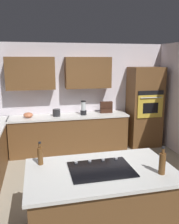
% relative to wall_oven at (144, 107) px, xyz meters
% --- Properties ---
extents(ground_plane, '(14.00, 14.00, 0.00)m').
position_rel_wall_oven_xyz_m(ground_plane, '(1.85, 1.72, -1.02)').
color(ground_plane, '#9E937F').
extents(wall_back, '(6.00, 0.44, 2.60)m').
position_rel_wall_oven_xyz_m(wall_back, '(1.92, -0.33, 0.44)').
color(wall_back, silver).
rests_on(wall_back, ground).
extents(lower_cabinets_back, '(2.80, 0.60, 0.86)m').
position_rel_wall_oven_xyz_m(lower_cabinets_back, '(1.95, -0.00, -0.59)').
color(lower_cabinets_back, brown).
rests_on(lower_cabinets_back, ground).
extents(countertop_back, '(2.84, 0.64, 0.04)m').
position_rel_wall_oven_xyz_m(countertop_back, '(1.95, -0.00, -0.14)').
color(countertop_back, silver).
rests_on(countertop_back, lower_cabinets_back).
extents(island_base, '(1.72, 0.99, 0.86)m').
position_rel_wall_oven_xyz_m(island_base, '(1.97, 2.91, -0.59)').
color(island_base, brown).
rests_on(island_base, ground).
extents(island_top, '(1.80, 1.07, 0.04)m').
position_rel_wall_oven_xyz_m(island_top, '(1.97, 2.91, -0.14)').
color(island_top, silver).
rests_on(island_top, island_base).
extents(wall_oven, '(0.80, 0.66, 2.03)m').
position_rel_wall_oven_xyz_m(wall_oven, '(0.00, 0.00, 0.00)').
color(wall_oven, brown).
rests_on(wall_oven, ground).
extents(cooktop, '(0.76, 0.56, 0.03)m').
position_rel_wall_oven_xyz_m(cooktop, '(1.97, 2.90, -0.11)').
color(cooktop, black).
rests_on(cooktop, island_top).
extents(blender, '(0.15, 0.15, 0.34)m').
position_rel_wall_oven_xyz_m(blender, '(1.60, -0.00, 0.03)').
color(blender, black).
rests_on(blender, countertop_back).
extents(mixing_bowl, '(0.22, 0.22, 0.12)m').
position_rel_wall_oven_xyz_m(mixing_bowl, '(2.90, -0.00, -0.06)').
color(mixing_bowl, '#CC724C').
rests_on(mixing_bowl, countertop_back).
extents(spice_rack, '(0.30, 0.11, 0.28)m').
position_rel_wall_oven_xyz_m(spice_rack, '(1.00, -0.08, 0.03)').
color(spice_rack, '#381E14').
rests_on(spice_rack, countertop_back).
extents(kettle, '(0.18, 0.18, 0.17)m').
position_rel_wall_oven_xyz_m(kettle, '(2.25, -0.00, -0.03)').
color(kettle, '#262628').
rests_on(kettle, countertop_back).
extents(oil_bottle, '(0.07, 0.07, 0.30)m').
position_rel_wall_oven_xyz_m(oil_bottle, '(2.68, 2.59, 0.01)').
color(oil_bottle, brown).
rests_on(oil_bottle, island_top).
extents(second_bottle, '(0.08, 0.08, 0.33)m').
position_rel_wall_oven_xyz_m(second_bottle, '(1.31, 3.17, 0.02)').
color(second_bottle, brown).
rests_on(second_bottle, island_top).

